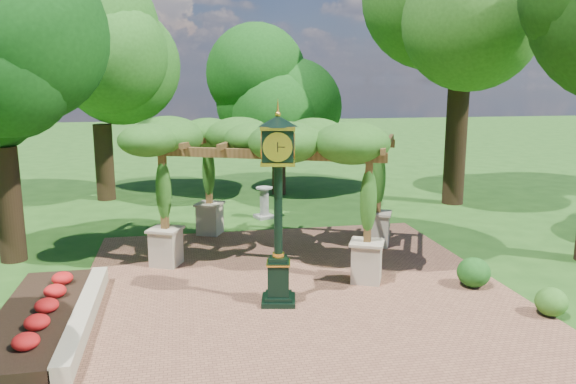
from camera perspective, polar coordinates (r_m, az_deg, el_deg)
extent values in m
plane|color=#1E4714|center=(12.09, 2.31, -12.60)|extent=(120.00, 120.00, 0.00)
cube|color=brown|center=(12.98, 1.28, -10.77)|extent=(10.00, 12.00, 0.04)
cube|color=#C6B793|center=(12.36, -19.98, -11.75)|extent=(0.35, 5.00, 0.40)
cube|color=red|center=(12.55, -24.12, -11.82)|extent=(1.50, 5.00, 0.36)
cube|color=black|center=(12.69, -0.97, -10.93)|extent=(0.87, 0.87, 0.11)
cube|color=black|center=(12.51, -0.98, -8.81)|extent=(0.54, 0.54, 0.83)
cube|color=gold|center=(12.39, -0.98, -7.21)|extent=(0.61, 0.61, 0.04)
cylinder|color=black|center=(12.06, -1.00, -1.78)|extent=(0.22, 0.22, 2.13)
cube|color=black|center=(11.83, -1.02, 4.77)|extent=(0.76, 0.76, 0.65)
cylinder|color=white|center=(11.50, -1.06, 4.59)|extent=(0.55, 0.13, 0.55)
cone|color=black|center=(11.78, -1.03, 7.23)|extent=(0.98, 0.98, 0.23)
sphere|color=gold|center=(11.77, -1.03, 7.90)|extent=(0.13, 0.13, 0.13)
cube|color=tan|center=(15.36, -12.29, -5.53)|extent=(0.92, 0.92, 0.96)
cube|color=brown|center=(15.00, -12.53, 0.03)|extent=(0.23, 0.23, 1.97)
cube|color=tan|center=(13.96, 7.99, -7.09)|extent=(0.92, 0.92, 0.96)
cube|color=brown|center=(13.56, 8.16, -0.99)|extent=(0.23, 0.23, 1.97)
cube|color=tan|center=(18.18, -7.94, -2.76)|extent=(0.92, 0.92, 0.96)
cube|color=brown|center=(17.87, -8.07, 1.97)|extent=(0.23, 0.23, 1.97)
cube|color=tan|center=(17.01, 9.04, -3.76)|extent=(0.92, 0.92, 0.96)
cube|color=brown|center=(16.69, 9.20, 1.28)|extent=(0.23, 0.23, 1.97)
cube|color=brown|center=(13.87, -2.75, 3.87)|extent=(5.68, 2.69, 0.23)
cube|color=brown|center=(16.94, 0.27, 5.22)|extent=(5.68, 2.69, 0.23)
ellipsoid|color=#245217|center=(15.37, -1.09, 5.68)|extent=(7.21, 6.05, 1.06)
cube|color=gray|center=(20.34, -2.42, -2.49)|extent=(0.78, 0.78, 0.11)
cylinder|color=gray|center=(20.22, -2.43, -1.07)|extent=(0.40, 0.40, 1.03)
cylinder|color=gray|center=(20.12, -2.44, 0.42)|extent=(0.74, 0.74, 0.06)
ellipsoid|color=#2E631C|center=(13.17, 25.19, -10.06)|extent=(0.82, 0.82, 0.60)
ellipsoid|color=#184C15|center=(14.22, 18.35, -7.75)|extent=(0.85, 0.85, 0.71)
ellipsoid|color=#235D1B|center=(18.04, 9.05, -3.26)|extent=(1.02, 1.02, 0.74)
cylinder|color=black|center=(17.00, -26.48, -1.16)|extent=(0.69, 0.69, 3.16)
cylinder|color=#322213|center=(24.42, -18.15, 2.89)|extent=(0.75, 0.75, 3.14)
ellipsoid|color=#275F1B|center=(24.20, -18.74, 12.42)|extent=(4.68, 4.68, 4.96)
cylinder|color=#332014|center=(24.38, -0.93, 2.54)|extent=(0.59, 0.59, 2.39)
ellipsoid|color=#113F0F|center=(24.10, -0.96, 9.79)|extent=(4.04, 4.04, 3.77)
cylinder|color=black|center=(23.34, 16.65, 4.42)|extent=(0.84, 0.84, 4.59)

